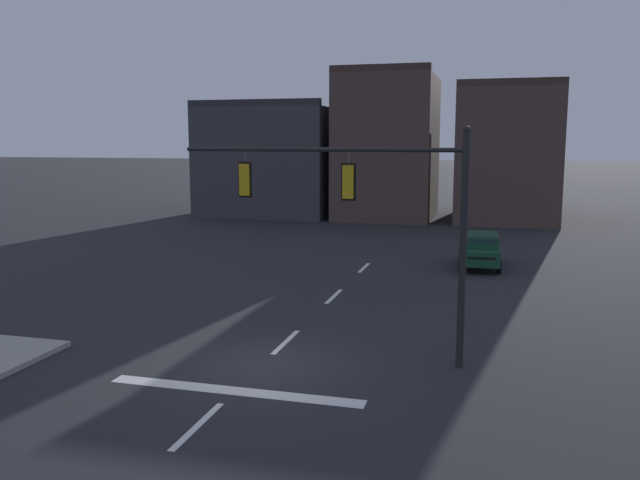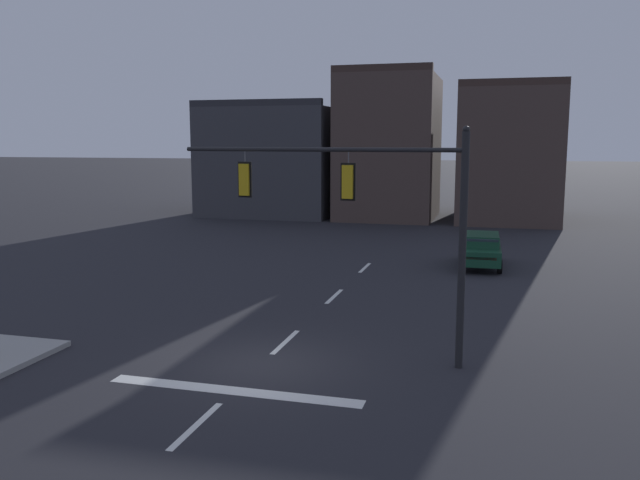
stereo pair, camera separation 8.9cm
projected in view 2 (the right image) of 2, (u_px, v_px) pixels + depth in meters
ground_plane at (262, 364)px, 17.54m from camera, size 400.00×400.00×0.00m
stop_bar_paint at (233, 391)px, 15.63m from camera, size 6.40×0.50×0.01m
lane_centreline at (286, 342)px, 19.45m from camera, size 0.16×26.40×0.01m
signal_mast_near_side at (371, 204)px, 17.46m from camera, size 8.11×0.84×6.31m
car_lot_nearside at (481, 249)px, 30.97m from camera, size 2.00×4.49×1.61m
building_row at (380, 156)px, 52.44m from camera, size 27.41×12.83×11.33m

